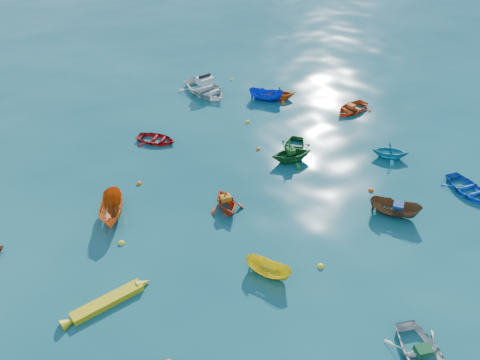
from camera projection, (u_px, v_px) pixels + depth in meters
ground at (294, 226)px, 26.72m from camera, size 160.00×160.00×0.00m
dinghy_white_near at (422, 359)px, 19.92m from camera, size 3.68×4.13×0.71m
sampan_brown_mid at (393, 215)px, 27.53m from camera, size 2.43×3.09×1.14m
dinghy_blue_se at (467, 192)px, 29.32m from camera, size 3.24×3.80×0.67m
dinghy_orange_w at (226, 209)px, 27.99m from camera, size 2.72×2.95×1.28m
sampan_yellow_mid at (268, 275)px, 23.78m from camera, size 1.84×2.70×0.98m
dinghy_green_e at (293, 150)px, 33.23m from camera, size 3.58×3.39×0.60m
dinghy_cyan_se at (389, 158)px, 32.43m from camera, size 3.17×3.20×1.28m
sampan_orange_n at (114, 217)px, 27.40m from camera, size 2.80×3.51×1.29m
dinghy_green_n at (291, 161)px, 32.08m from camera, size 3.51×3.30×1.48m
dinghy_red_ne at (351, 111)px, 37.94m from camera, size 3.39×2.52×0.68m
sampan_blue_far at (266, 100)px, 39.50m from camera, size 2.60×3.04×1.14m
dinghy_red_far at (156, 142)px, 34.14m from camera, size 3.39×3.60×0.61m
dinghy_orange_far at (280, 99)px, 39.64m from camera, size 3.08×3.00×1.24m
kayak_yellow at (108, 304)px, 22.31m from camera, size 4.21×0.70×0.43m
motorboat_white at (205, 93)px, 40.60m from camera, size 3.59×4.97×1.62m
tarp_green_a at (423, 350)px, 19.69m from camera, size 0.83×0.75×0.33m
tarp_blue_a at (398, 206)px, 27.04m from camera, size 0.94×0.87×0.36m
tarp_orange_a at (226, 198)px, 27.56m from camera, size 0.73×0.63×0.30m
tarp_green_b at (291, 150)px, 31.52m from camera, size 0.71×0.80×0.32m
tarp_orange_b at (351, 106)px, 37.60m from camera, size 0.47×0.60×0.28m
buoy_ye_a at (321, 267)px, 24.21m from camera, size 0.36×0.36×0.36m
buoy_or_b at (371, 191)px, 29.41m from camera, size 0.35×0.35×0.35m
buoy_ye_b at (121, 243)px, 25.61m from camera, size 0.34×0.34×0.34m
buoy_or_c at (139, 184)px, 29.97m from camera, size 0.34×0.34×0.34m
buoy_ye_c at (248, 122)px, 36.43m from camera, size 0.35×0.35×0.35m
buoy_or_d at (293, 93)px, 40.62m from camera, size 0.34×0.34×0.34m
buoy_or_e at (258, 150)px, 33.28m from camera, size 0.30×0.30×0.30m
buoy_ye_e at (232, 80)px, 42.80m from camera, size 0.32×0.32×0.32m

